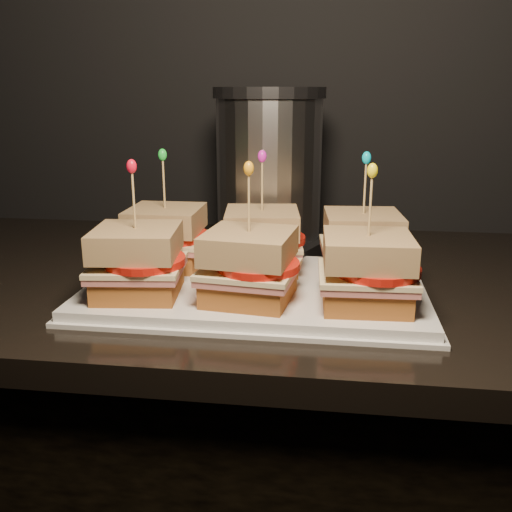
# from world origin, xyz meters

# --- Properties ---
(granite_slab) EXTENTS (2.35, 0.63, 0.03)m
(granite_slab) POSITION_xyz_m (0.32, 1.69, 0.89)
(granite_slab) COLOR black
(granite_slab) RESTS_ON cabinet
(platter) EXTENTS (0.44, 0.27, 0.02)m
(platter) POSITION_xyz_m (0.05, 1.60, 0.91)
(platter) COLOR white
(platter) RESTS_ON granite_slab
(platter_rim) EXTENTS (0.45, 0.28, 0.01)m
(platter_rim) POSITION_xyz_m (0.05, 1.60, 0.91)
(platter_rim) COLOR white
(platter_rim) RESTS_ON granite_slab
(sandwich_0_bread_bot) EXTENTS (0.10, 0.10, 0.03)m
(sandwich_0_bread_bot) POSITION_xyz_m (-0.09, 1.66, 0.94)
(sandwich_0_bread_bot) COLOR #66350F
(sandwich_0_bread_bot) RESTS_ON platter
(sandwich_0_ham) EXTENTS (0.11, 0.11, 0.01)m
(sandwich_0_ham) POSITION_xyz_m (-0.09, 1.66, 0.96)
(sandwich_0_ham) COLOR #C26563
(sandwich_0_ham) RESTS_ON sandwich_0_bread_bot
(sandwich_0_cheese) EXTENTS (0.11, 0.11, 0.01)m
(sandwich_0_cheese) POSITION_xyz_m (-0.09, 1.66, 0.96)
(sandwich_0_cheese) COLOR beige
(sandwich_0_cheese) RESTS_ON sandwich_0_ham
(sandwich_0_tomato) EXTENTS (0.10, 0.10, 0.01)m
(sandwich_0_tomato) POSITION_xyz_m (-0.08, 1.65, 0.97)
(sandwich_0_tomato) COLOR red
(sandwich_0_tomato) RESTS_ON sandwich_0_cheese
(sandwich_0_bread_top) EXTENTS (0.10, 0.10, 0.03)m
(sandwich_0_bread_top) POSITION_xyz_m (-0.09, 1.66, 0.99)
(sandwich_0_bread_top) COLOR brown
(sandwich_0_bread_top) RESTS_ON sandwich_0_tomato
(sandwich_0_pick) EXTENTS (0.00, 0.00, 0.09)m
(sandwich_0_pick) POSITION_xyz_m (-0.09, 1.66, 1.04)
(sandwich_0_pick) COLOR tan
(sandwich_0_pick) RESTS_ON sandwich_0_bread_top
(sandwich_0_frill) EXTENTS (0.01, 0.01, 0.02)m
(sandwich_0_frill) POSITION_xyz_m (-0.09, 1.66, 1.08)
(sandwich_0_frill) COLOR green
(sandwich_0_frill) RESTS_ON sandwich_0_pick
(sandwich_1_bread_bot) EXTENTS (0.11, 0.11, 0.03)m
(sandwich_1_bread_bot) POSITION_xyz_m (0.05, 1.66, 0.94)
(sandwich_1_bread_bot) COLOR #66350F
(sandwich_1_bread_bot) RESTS_ON platter
(sandwich_1_ham) EXTENTS (0.12, 0.12, 0.01)m
(sandwich_1_ham) POSITION_xyz_m (0.05, 1.66, 0.96)
(sandwich_1_ham) COLOR #C26563
(sandwich_1_ham) RESTS_ON sandwich_1_bread_bot
(sandwich_1_cheese) EXTENTS (0.12, 0.12, 0.01)m
(sandwich_1_cheese) POSITION_xyz_m (0.05, 1.66, 0.96)
(sandwich_1_cheese) COLOR beige
(sandwich_1_cheese) RESTS_ON sandwich_1_ham
(sandwich_1_tomato) EXTENTS (0.10, 0.10, 0.01)m
(sandwich_1_tomato) POSITION_xyz_m (0.06, 1.65, 0.97)
(sandwich_1_tomato) COLOR red
(sandwich_1_tomato) RESTS_ON sandwich_1_cheese
(sandwich_1_bread_top) EXTENTS (0.11, 0.11, 0.03)m
(sandwich_1_bread_top) POSITION_xyz_m (0.05, 1.66, 0.99)
(sandwich_1_bread_top) COLOR brown
(sandwich_1_bread_top) RESTS_ON sandwich_1_tomato
(sandwich_1_pick) EXTENTS (0.00, 0.00, 0.09)m
(sandwich_1_pick) POSITION_xyz_m (0.05, 1.66, 1.04)
(sandwich_1_pick) COLOR tan
(sandwich_1_pick) RESTS_ON sandwich_1_bread_top
(sandwich_1_frill) EXTENTS (0.01, 0.01, 0.02)m
(sandwich_1_frill) POSITION_xyz_m (0.05, 1.66, 1.08)
(sandwich_1_frill) COLOR #CF1BAD
(sandwich_1_frill) RESTS_ON sandwich_1_pick
(sandwich_2_bread_bot) EXTENTS (0.11, 0.11, 0.03)m
(sandwich_2_bread_bot) POSITION_xyz_m (0.19, 1.66, 0.94)
(sandwich_2_bread_bot) COLOR #66350F
(sandwich_2_bread_bot) RESTS_ON platter
(sandwich_2_ham) EXTENTS (0.12, 0.11, 0.01)m
(sandwich_2_ham) POSITION_xyz_m (0.19, 1.66, 0.96)
(sandwich_2_ham) COLOR #C26563
(sandwich_2_ham) RESTS_ON sandwich_2_bread_bot
(sandwich_2_cheese) EXTENTS (0.12, 0.12, 0.01)m
(sandwich_2_cheese) POSITION_xyz_m (0.19, 1.66, 0.96)
(sandwich_2_cheese) COLOR beige
(sandwich_2_cheese) RESTS_ON sandwich_2_ham
(sandwich_2_tomato) EXTENTS (0.10, 0.10, 0.01)m
(sandwich_2_tomato) POSITION_xyz_m (0.20, 1.65, 0.97)
(sandwich_2_tomato) COLOR red
(sandwich_2_tomato) RESTS_ON sandwich_2_cheese
(sandwich_2_bread_top) EXTENTS (0.11, 0.11, 0.03)m
(sandwich_2_bread_top) POSITION_xyz_m (0.19, 1.66, 0.99)
(sandwich_2_bread_top) COLOR brown
(sandwich_2_bread_top) RESTS_ON sandwich_2_tomato
(sandwich_2_pick) EXTENTS (0.00, 0.00, 0.09)m
(sandwich_2_pick) POSITION_xyz_m (0.19, 1.66, 1.04)
(sandwich_2_pick) COLOR tan
(sandwich_2_pick) RESTS_ON sandwich_2_bread_top
(sandwich_2_frill) EXTENTS (0.01, 0.01, 0.02)m
(sandwich_2_frill) POSITION_xyz_m (0.19, 1.66, 1.08)
(sandwich_2_frill) COLOR #04B4C7
(sandwich_2_frill) RESTS_ON sandwich_2_pick
(sandwich_3_bread_bot) EXTENTS (0.11, 0.11, 0.03)m
(sandwich_3_bread_bot) POSITION_xyz_m (-0.09, 1.53, 0.94)
(sandwich_3_bread_bot) COLOR #66350F
(sandwich_3_bread_bot) RESTS_ON platter
(sandwich_3_ham) EXTENTS (0.12, 0.12, 0.01)m
(sandwich_3_ham) POSITION_xyz_m (-0.09, 1.53, 0.96)
(sandwich_3_ham) COLOR #C26563
(sandwich_3_ham) RESTS_ON sandwich_3_bread_bot
(sandwich_3_cheese) EXTENTS (0.12, 0.12, 0.01)m
(sandwich_3_cheese) POSITION_xyz_m (-0.09, 1.53, 0.96)
(sandwich_3_cheese) COLOR beige
(sandwich_3_cheese) RESTS_ON sandwich_3_ham
(sandwich_3_tomato) EXTENTS (0.10, 0.10, 0.01)m
(sandwich_3_tomato) POSITION_xyz_m (-0.08, 1.53, 0.97)
(sandwich_3_tomato) COLOR red
(sandwich_3_tomato) RESTS_ON sandwich_3_cheese
(sandwich_3_bread_top) EXTENTS (0.11, 0.11, 0.03)m
(sandwich_3_bread_top) POSITION_xyz_m (-0.09, 1.53, 0.99)
(sandwich_3_bread_top) COLOR brown
(sandwich_3_bread_top) RESTS_ON sandwich_3_tomato
(sandwich_3_pick) EXTENTS (0.00, 0.00, 0.09)m
(sandwich_3_pick) POSITION_xyz_m (-0.09, 1.53, 1.04)
(sandwich_3_pick) COLOR tan
(sandwich_3_pick) RESTS_ON sandwich_3_bread_top
(sandwich_3_frill) EXTENTS (0.01, 0.01, 0.02)m
(sandwich_3_frill) POSITION_xyz_m (-0.09, 1.53, 1.08)
(sandwich_3_frill) COLOR red
(sandwich_3_frill) RESTS_ON sandwich_3_pick
(sandwich_4_bread_bot) EXTENTS (0.11, 0.11, 0.03)m
(sandwich_4_bread_bot) POSITION_xyz_m (0.05, 1.53, 0.94)
(sandwich_4_bread_bot) COLOR #66350F
(sandwich_4_bread_bot) RESTS_ON platter
(sandwich_4_ham) EXTENTS (0.12, 0.12, 0.01)m
(sandwich_4_ham) POSITION_xyz_m (0.05, 1.53, 0.96)
(sandwich_4_ham) COLOR #C26563
(sandwich_4_ham) RESTS_ON sandwich_4_bread_bot
(sandwich_4_cheese) EXTENTS (0.12, 0.12, 0.01)m
(sandwich_4_cheese) POSITION_xyz_m (0.05, 1.53, 0.96)
(sandwich_4_cheese) COLOR beige
(sandwich_4_cheese) RESTS_ON sandwich_4_ham
(sandwich_4_tomato) EXTENTS (0.10, 0.10, 0.01)m
(sandwich_4_tomato) POSITION_xyz_m (0.06, 1.53, 0.97)
(sandwich_4_tomato) COLOR red
(sandwich_4_tomato) RESTS_ON sandwich_4_cheese
(sandwich_4_bread_top) EXTENTS (0.11, 0.11, 0.03)m
(sandwich_4_bread_top) POSITION_xyz_m (0.05, 1.53, 0.99)
(sandwich_4_bread_top) COLOR brown
(sandwich_4_bread_top) RESTS_ON sandwich_4_tomato
(sandwich_4_pick) EXTENTS (0.00, 0.00, 0.09)m
(sandwich_4_pick) POSITION_xyz_m (0.05, 1.53, 1.04)
(sandwich_4_pick) COLOR tan
(sandwich_4_pick) RESTS_ON sandwich_4_bread_top
(sandwich_4_frill) EXTENTS (0.01, 0.01, 0.02)m
(sandwich_4_frill) POSITION_xyz_m (0.05, 1.53, 1.08)
(sandwich_4_frill) COLOR orange
(sandwich_4_frill) RESTS_ON sandwich_4_pick
(sandwich_5_bread_bot) EXTENTS (0.10, 0.10, 0.03)m
(sandwich_5_bread_bot) POSITION_xyz_m (0.19, 1.53, 0.94)
(sandwich_5_bread_bot) COLOR #66350F
(sandwich_5_bread_bot) RESTS_ON platter
(sandwich_5_ham) EXTENTS (0.11, 0.11, 0.01)m
(sandwich_5_ham) POSITION_xyz_m (0.19, 1.53, 0.96)
(sandwich_5_ham) COLOR #C26563
(sandwich_5_ham) RESTS_ON sandwich_5_bread_bot
(sandwich_5_cheese) EXTENTS (0.12, 0.11, 0.01)m
(sandwich_5_cheese) POSITION_xyz_m (0.19, 1.53, 0.96)
(sandwich_5_cheese) COLOR beige
(sandwich_5_cheese) RESTS_ON sandwich_5_ham
(sandwich_5_tomato) EXTENTS (0.10, 0.10, 0.01)m
(sandwich_5_tomato) POSITION_xyz_m (0.20, 1.53, 0.97)
(sandwich_5_tomato) COLOR red
(sandwich_5_tomato) RESTS_ON sandwich_5_cheese
(sandwich_5_bread_top) EXTENTS (0.10, 0.10, 0.03)m
(sandwich_5_bread_top) POSITION_xyz_m (0.19, 1.53, 0.99)
(sandwich_5_bread_top) COLOR brown
(sandwich_5_bread_top) RESTS_ON sandwich_5_tomato
(sandwich_5_pick) EXTENTS (0.00, 0.00, 0.09)m
(sandwich_5_pick) POSITION_xyz_m (0.19, 1.53, 1.04)
(sandwich_5_pick) COLOR tan
(sandwich_5_pick) RESTS_ON sandwich_5_bread_top
(sandwich_5_frill) EXTENTS (0.01, 0.01, 0.02)m
(sandwich_5_frill) POSITION_xyz_m (0.19, 1.53, 1.08)
(sandwich_5_frill) COLOR yellow
(sandwich_5_frill) RESTS_ON sandwich_5_pick
(appliance_base) EXTENTS (0.26, 0.24, 0.03)m
(appliance_base) POSITION_xyz_m (0.04, 1.83, 0.92)
(appliance_base) COLOR #262628
(appliance_base) RESTS_ON granite_slab
(appliance_body) EXTENTS (0.17, 0.17, 0.23)m
(appliance_body) POSITION_xyz_m (0.04, 1.83, 1.04)
(appliance_body) COLOR silver
(appliance_body) RESTS_ON appliance_base
(appliance_lid) EXTENTS (0.18, 0.18, 0.02)m
(appliance_lid) POSITION_xyz_m (0.04, 1.83, 1.17)
(appliance_lid) COLOR #262628
(appliance_lid) RESTS_ON appliance_body
(appliance) EXTENTS (0.21, 0.17, 0.27)m
(appliance) POSITION_xyz_m (0.04, 1.83, 1.04)
(appliance) COLOR silver
(appliance) RESTS_ON granite_slab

